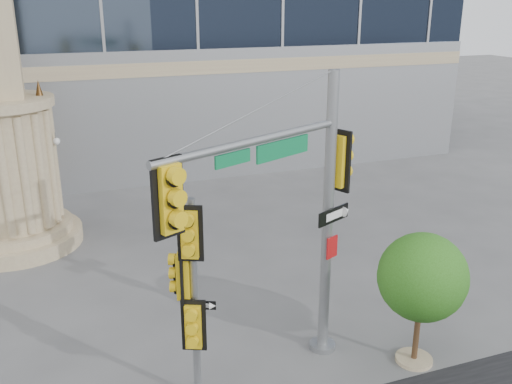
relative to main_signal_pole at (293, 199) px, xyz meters
name	(u,v)px	position (x,y,z in m)	size (l,w,h in m)	color
ground	(275,351)	(-0.02, 0.79, -4.15)	(120.00, 120.00, 0.00)	#545456
main_signal_pole	(293,199)	(0.00, 0.00, 0.00)	(4.86, 2.56, 6.70)	slate
secondary_signal_pole	(191,289)	(-2.30, -0.29, -1.50)	(0.77, 0.76, 4.52)	slate
street_tree	(423,280)	(2.92, -0.72, -2.04)	(2.06, 2.01, 3.21)	tan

